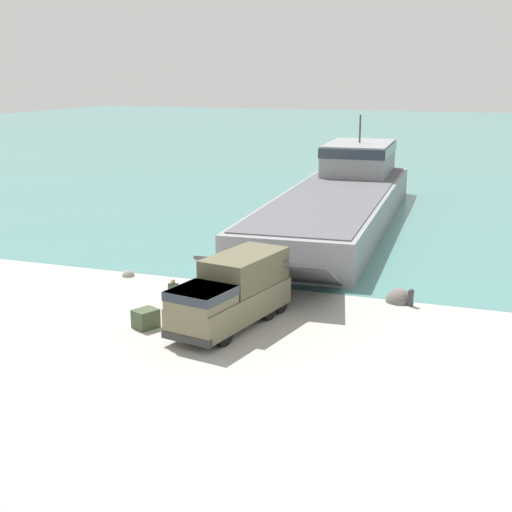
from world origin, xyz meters
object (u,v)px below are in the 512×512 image
military_truck (232,292)px  mooring_bollard (411,297)px  cargo_crate (146,319)px  landing_craft (341,196)px  soldier_on_ramp (173,293)px

military_truck → mooring_bollard: bearing=138.1°
mooring_bollard → cargo_crate: 12.83m
military_truck → cargo_crate: bearing=-54.9°
landing_craft → mooring_bollard: 21.30m
mooring_bollard → cargo_crate: (-10.71, -7.07, -0.05)m
military_truck → mooring_bollard: size_ratio=8.37×
landing_craft → soldier_on_ramp: (-2.38, -24.38, -0.88)m
soldier_on_ramp → military_truck: bearing=-103.1°
landing_craft → mooring_bollard: landing_craft is taller
mooring_bollard → military_truck: bearing=-142.7°
soldier_on_ramp → mooring_bollard: bearing=-66.1°
landing_craft → military_truck: bearing=-91.2°
mooring_bollard → cargo_crate: size_ratio=0.86×
landing_craft → military_truck: (0.92, -25.12, -0.26)m
landing_craft → cargo_crate: landing_craft is taller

